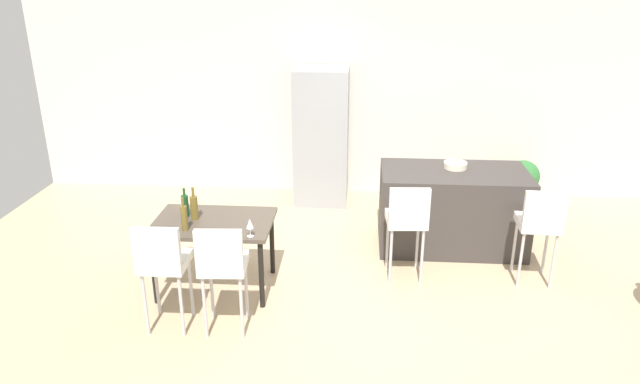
# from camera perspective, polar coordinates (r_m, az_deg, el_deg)

# --- Properties ---
(ground_plane) EXTENTS (10.00, 10.00, 0.00)m
(ground_plane) POSITION_cam_1_polar(r_m,az_deg,el_deg) (6.25, 6.85, -8.34)
(ground_plane) COLOR tan
(back_wall) EXTENTS (10.00, 0.12, 2.90)m
(back_wall) POSITION_cam_1_polar(r_m,az_deg,el_deg) (8.21, 6.57, 9.72)
(back_wall) COLOR beige
(back_wall) RESTS_ON ground_plane
(kitchen_island) EXTENTS (1.65, 0.89, 0.92)m
(kitchen_island) POSITION_cam_1_polar(r_m,az_deg,el_deg) (6.87, 12.81, -1.63)
(kitchen_island) COLOR #383330
(kitchen_island) RESTS_ON ground_plane
(bar_chair_left) EXTENTS (0.43, 0.43, 1.05)m
(bar_chair_left) POSITION_cam_1_polar(r_m,az_deg,el_deg) (5.95, 8.55, -2.47)
(bar_chair_left) COLOR silver
(bar_chair_left) RESTS_ON ground_plane
(bar_chair_middle) EXTENTS (0.42, 0.42, 1.05)m
(bar_chair_middle) POSITION_cam_1_polar(r_m,az_deg,el_deg) (6.20, 20.78, -2.69)
(bar_chair_middle) COLOR silver
(bar_chair_middle) RESTS_ON ground_plane
(dining_table) EXTENTS (1.16, 0.80, 0.74)m
(dining_table) POSITION_cam_1_polar(r_m,az_deg,el_deg) (5.83, -10.40, -3.50)
(dining_table) COLOR #4C4238
(dining_table) RESTS_ON ground_plane
(dining_chair_near) EXTENTS (0.41, 0.41, 1.05)m
(dining_chair_near) POSITION_cam_1_polar(r_m,az_deg,el_deg) (5.24, -15.21, -6.46)
(dining_chair_near) COLOR silver
(dining_chair_near) RESTS_ON ground_plane
(dining_chair_far) EXTENTS (0.42, 0.42, 1.05)m
(dining_chair_far) POSITION_cam_1_polar(r_m,az_deg,el_deg) (5.09, -9.57, -6.80)
(dining_chair_far) COLOR silver
(dining_chair_far) RESTS_ON ground_plane
(wine_bottle_middle) EXTENTS (0.06, 0.06, 0.33)m
(wine_bottle_middle) POSITION_cam_1_polar(r_m,az_deg,el_deg) (5.61, -13.18, -2.45)
(wine_bottle_middle) COLOR brown
(wine_bottle_middle) RESTS_ON dining_table
(wine_bottle_corner) EXTENTS (0.07, 0.07, 0.30)m
(wine_bottle_corner) POSITION_cam_1_polar(r_m,az_deg,el_deg) (5.92, -13.09, -1.29)
(wine_bottle_corner) COLOR #194723
(wine_bottle_corner) RESTS_ON dining_table
(wine_bottle_far) EXTENTS (0.07, 0.07, 0.33)m
(wine_bottle_far) POSITION_cam_1_polar(r_m,az_deg,el_deg) (5.83, -12.25, -1.46)
(wine_bottle_far) COLOR brown
(wine_bottle_far) RESTS_ON dining_table
(wine_glass_left) EXTENTS (0.07, 0.07, 0.17)m
(wine_glass_left) POSITION_cam_1_polar(r_m,az_deg,el_deg) (5.37, -6.90, -3.14)
(wine_glass_left) COLOR silver
(wine_glass_left) RESTS_ON dining_table
(refrigerator) EXTENTS (0.72, 0.68, 1.84)m
(refrigerator) POSITION_cam_1_polar(r_m,az_deg,el_deg) (7.92, 0.13, 5.49)
(refrigerator) COLOR #939699
(refrigerator) RESTS_ON ground_plane
(fruit_bowl) EXTENTS (0.26, 0.26, 0.07)m
(fruit_bowl) POSITION_cam_1_polar(r_m,az_deg,el_deg) (6.81, 13.14, 2.58)
(fruit_bowl) COLOR beige
(fruit_bowl) RESTS_ON kitchen_island
(potted_plant) EXTENTS (0.44, 0.44, 0.64)m
(potted_plant) POSITION_cam_1_polar(r_m,az_deg,el_deg) (8.35, 19.26, 1.20)
(potted_plant) COLOR #38383D
(potted_plant) RESTS_ON ground_plane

